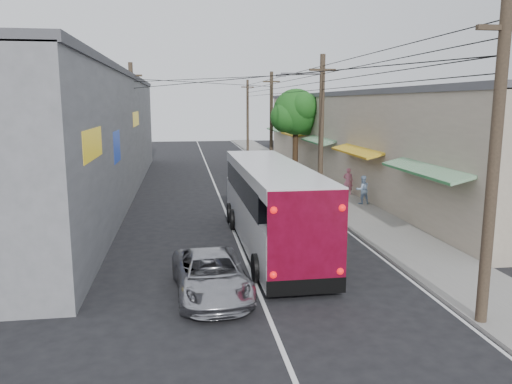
% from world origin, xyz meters
% --- Properties ---
extents(ground, '(120.00, 120.00, 0.00)m').
position_xyz_m(ground, '(0.00, 0.00, 0.00)').
color(ground, black).
rests_on(ground, ground).
extents(sidewalk, '(3.00, 80.00, 0.12)m').
position_xyz_m(sidewalk, '(6.50, 20.00, 0.06)').
color(sidewalk, slate).
rests_on(sidewalk, ground).
extents(building_right, '(7.09, 40.00, 6.25)m').
position_xyz_m(building_right, '(10.99, 22.00, 3.15)').
color(building_right, '#B5A790').
rests_on(building_right, ground).
extents(building_left, '(7.20, 36.00, 7.25)m').
position_xyz_m(building_left, '(-8.50, 18.00, 3.65)').
color(building_left, gray).
rests_on(building_left, ground).
extents(utility_poles, '(11.80, 45.28, 8.00)m').
position_xyz_m(utility_poles, '(3.13, 20.33, 4.13)').
color(utility_poles, '#473828').
rests_on(utility_poles, ground).
extents(street_tree, '(4.40, 4.00, 6.60)m').
position_xyz_m(street_tree, '(6.87, 26.02, 4.67)').
color(street_tree, '#3F2B19').
rests_on(street_tree, ground).
extents(coach_bus, '(2.64, 11.18, 3.21)m').
position_xyz_m(coach_bus, '(1.20, 5.81, 1.66)').
color(coach_bus, silver).
rests_on(coach_bus, ground).
extents(jeepney, '(2.35, 4.54, 1.22)m').
position_xyz_m(jeepney, '(-1.40, 1.00, 0.61)').
color(jeepney, '#AAA9B0').
rests_on(jeepney, ground).
extents(parked_suv, '(2.47, 6.02, 1.74)m').
position_xyz_m(parked_suv, '(3.91, 14.69, 0.87)').
color(parked_suv, gray).
rests_on(parked_suv, ground).
extents(parked_car_mid, '(2.37, 4.68, 1.53)m').
position_xyz_m(parked_car_mid, '(3.80, 23.62, 0.76)').
color(parked_car_mid, '#28282D').
rests_on(parked_car_mid, ground).
extents(parked_car_far, '(2.10, 4.64, 1.47)m').
position_xyz_m(parked_car_far, '(4.60, 27.88, 0.74)').
color(parked_car_far, black).
rests_on(parked_car_far, ground).
extents(pedestrian_near, '(0.68, 0.56, 1.59)m').
position_xyz_m(pedestrian_near, '(7.58, 15.32, 0.92)').
color(pedestrian_near, pink).
rests_on(pedestrian_near, sidewalk).
extents(pedestrian_far, '(0.77, 0.62, 1.54)m').
position_xyz_m(pedestrian_far, '(7.44, 12.52, 0.89)').
color(pedestrian_far, '#90ADD1').
rests_on(pedestrian_far, sidewalk).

